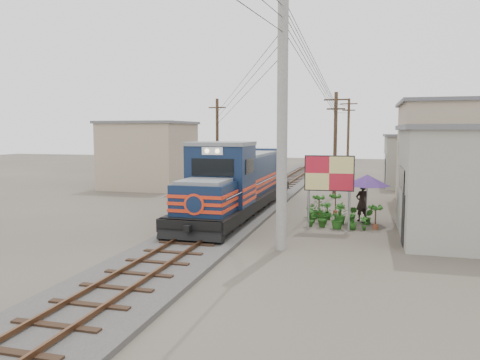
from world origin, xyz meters
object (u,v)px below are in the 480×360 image
(market_umbrella, at_px, (367,180))
(vendor, at_px, (362,202))
(locomotive, at_px, (241,183))
(billboard, at_px, (329,175))

(market_umbrella, bearing_deg, vendor, 111.56)
(locomotive, bearing_deg, market_umbrella, -9.33)
(locomotive, height_order, billboard, locomotive)
(market_umbrella, bearing_deg, billboard, -127.38)
(billboard, xyz_separation_m, vendor, (1.42, 2.72, -1.55))
(locomotive, distance_m, market_umbrella, 6.70)
(locomotive, xyz_separation_m, market_umbrella, (6.59, -1.08, 0.42))
(vendor, bearing_deg, locomotive, -38.67)
(market_umbrella, relative_size, vendor, 1.26)
(vendor, bearing_deg, market_umbrella, 77.54)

